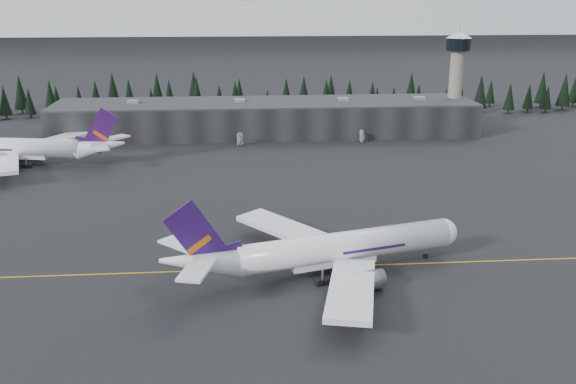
{
  "coord_description": "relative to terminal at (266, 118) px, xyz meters",
  "views": [
    {
      "loc": [
        -11.35,
        -119.2,
        52.66
      ],
      "look_at": [
        0.0,
        20.0,
        9.0
      ],
      "focal_mm": 40.0,
      "sensor_mm": 36.0,
      "label": 1
    }
  ],
  "objects": [
    {
      "name": "taxiline",
      "position": [
        0.0,
        -127.0,
        -6.29
      ],
      "size": [
        400.0,
        0.4,
        0.02
      ],
      "primitive_type": "cube",
      "color": "gold",
      "rests_on": "ground"
    },
    {
      "name": "jet_parked",
      "position": [
        -77.75,
        -39.68,
        -1.02
      ],
      "size": [
        63.2,
        57.85,
        18.73
      ],
      "rotation": [
        0.0,
        0.0,
        2.96
      ],
      "color": "white",
      "rests_on": "ground"
    },
    {
      "name": "jet_main",
      "position": [
        4.17,
        -130.61,
        -1.19
      ],
      "size": [
        60.36,
        54.9,
        18.11
      ],
      "rotation": [
        0.0,
        0.0,
        0.26
      ],
      "color": "white",
      "rests_on": "ground"
    },
    {
      "name": "treeline",
      "position": [
        0.0,
        37.0,
        1.2
      ],
      "size": [
        360.0,
        20.0,
        15.0
      ],
      "primitive_type": "cube",
      "color": "black",
      "rests_on": "ground"
    },
    {
      "name": "terminal",
      "position": [
        0.0,
        0.0,
        0.0
      ],
      "size": [
        160.0,
        30.0,
        12.6
      ],
      "color": "black",
      "rests_on": "ground"
    },
    {
      "name": "gse_vehicle_b",
      "position": [
        34.38,
        -17.62,
        -5.5
      ],
      "size": [
        5.09,
        3.43,
        1.61
      ],
      "primitive_type": "imported",
      "rotation": [
        0.0,
        0.0,
        -1.21
      ],
      "color": "silver",
      "rests_on": "ground"
    },
    {
      "name": "control_tower",
      "position": [
        75.0,
        3.0,
        17.11
      ],
      "size": [
        10.0,
        10.0,
        37.7
      ],
      "color": "gray",
      "rests_on": "ground"
    },
    {
      "name": "mountain_ridge",
      "position": [
        0.0,
        875.0,
        -6.3
      ],
      "size": [
        4400.0,
        900.0,
        420.0
      ],
      "primitive_type": null,
      "color": "white",
      "rests_on": "ground"
    },
    {
      "name": "ground",
      "position": [
        0.0,
        -125.0,
        -6.3
      ],
      "size": [
        1400.0,
        1400.0,
        0.0
      ],
      "primitive_type": "plane",
      "color": "black",
      "rests_on": "ground"
    },
    {
      "name": "gse_vehicle_a",
      "position": [
        -10.27,
        -19.06,
        -5.63
      ],
      "size": [
        3.48,
        5.25,
        1.34
      ],
      "primitive_type": "imported",
      "rotation": [
        0.0,
        0.0,
        0.28
      ],
      "color": "silver",
      "rests_on": "ground"
    }
  ]
}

